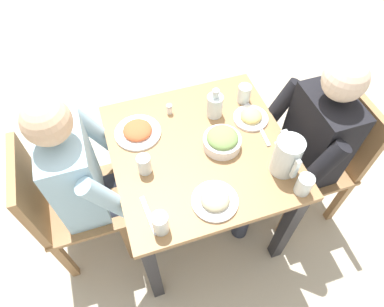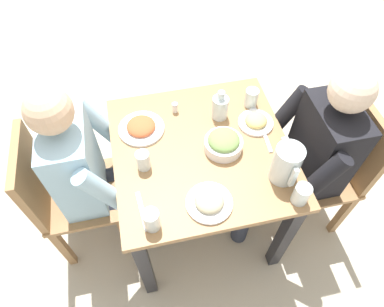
{
  "view_description": "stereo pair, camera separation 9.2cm",
  "coord_description": "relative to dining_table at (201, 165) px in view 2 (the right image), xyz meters",
  "views": [
    {
      "loc": [
        0.91,
        -0.34,
        2.03
      ],
      "look_at": [
        0.03,
        -0.05,
        0.76
      ],
      "focal_mm": 32.11,
      "sensor_mm": 36.0,
      "label": 1
    },
    {
      "loc": [
        0.94,
        -0.25,
        2.03
      ],
      "look_at": [
        0.03,
        -0.05,
        0.76
      ],
      "focal_mm": 32.11,
      "sensor_mm": 36.0,
      "label": 2
    }
  ],
  "objects": [
    {
      "name": "water_glass_center",
      "position": [
        -0.23,
        0.31,
        0.19
      ],
      "size": [
        0.07,
        0.07,
        0.1
      ],
      "primitive_type": "cylinder",
      "color": "silver",
      "rests_on": "dining_table"
    },
    {
      "name": "salad_bowl",
      "position": [
        0.02,
        0.1,
        0.18
      ],
      "size": [
        0.18,
        0.18,
        0.09
      ],
      "color": "white",
      "rests_on": "dining_table"
    },
    {
      "name": "knife_near",
      "position": [
        0.26,
        -0.32,
        0.14
      ],
      "size": [
        0.19,
        0.03,
        0.01
      ],
      "primitive_type": "cube",
      "rotation": [
        0.0,
        0.0,
        0.09
      ],
      "color": "silver",
      "rests_on": "dining_table"
    },
    {
      "name": "plate_fries",
      "position": [
        -0.09,
        0.3,
        0.16
      ],
      "size": [
        0.17,
        0.17,
        0.05
      ],
      "color": "white",
      "rests_on": "dining_table"
    },
    {
      "name": "knife_far",
      "position": [
        -0.0,
        0.32,
        0.14
      ],
      "size": [
        0.19,
        0.03,
        0.01
      ],
      "primitive_type": "cube",
      "rotation": [
        0.0,
        0.0,
        -0.06
      ],
      "color": "silver",
      "rests_on": "dining_table"
    },
    {
      "name": "chair_near",
      "position": [
        -0.06,
        -0.7,
        -0.11
      ],
      "size": [
        0.4,
        0.4,
        0.87
      ],
      "color": "#997047",
      "rests_on": "ground_plane"
    },
    {
      "name": "fork_far",
      "position": [
        -0.17,
        0.33,
        0.14
      ],
      "size": [
        0.17,
        0.08,
        0.01
      ],
      "primitive_type": "cube",
      "rotation": [
        0.0,
        0.0,
        0.3
      ],
      "color": "silver",
      "rests_on": "dining_table"
    },
    {
      "name": "water_glass_by_pitcher",
      "position": [
        0.35,
        0.34,
        0.19
      ],
      "size": [
        0.07,
        0.07,
        0.1
      ],
      "primitive_type": "cylinder",
      "color": "silver",
      "rests_on": "dining_table"
    },
    {
      "name": "diner_near",
      "position": [
        -0.06,
        -0.5,
        0.04
      ],
      "size": [
        0.48,
        0.53,
        1.17
      ],
      "color": "#9EC6E0",
      "rests_on": "ground_plane"
    },
    {
      "name": "oil_carafe",
      "position": [
        -0.18,
        0.14,
        0.19
      ],
      "size": [
        0.08,
        0.08,
        0.16
      ],
      "color": "silver",
      "rests_on": "dining_table"
    },
    {
      "name": "plate_beans",
      "position": [
        0.29,
        -0.04,
        0.16
      ],
      "size": [
        0.2,
        0.2,
        0.05
      ],
      "color": "white",
      "rests_on": "dining_table"
    },
    {
      "name": "water_pitcher",
      "position": [
        0.22,
        0.31,
        0.23
      ],
      "size": [
        0.16,
        0.12,
        0.19
      ],
      "color": "silver",
      "rests_on": "dining_table"
    },
    {
      "name": "fork_near",
      "position": [
        0.17,
        0.34,
        0.14
      ],
      "size": [
        0.17,
        0.06,
        0.01
      ],
      "primitive_type": "cube",
      "rotation": [
        0.0,
        0.0,
        -0.23
      ],
      "color": "silver",
      "rests_on": "dining_table"
    },
    {
      "name": "salt_shaker",
      "position": [
        -0.26,
        -0.08,
        0.16
      ],
      "size": [
        0.03,
        0.03,
        0.05
      ],
      "color": "white",
      "rests_on": "dining_table"
    },
    {
      "name": "chair_far",
      "position": [
        0.09,
        0.7,
        -0.11
      ],
      "size": [
        0.4,
        0.4,
        0.87
      ],
      "color": "#997047",
      "rests_on": "ground_plane"
    },
    {
      "name": "plate_rice_curry",
      "position": [
        -0.18,
        -0.26,
        0.15
      ],
      "size": [
        0.22,
        0.22,
        0.05
      ],
      "color": "white",
      "rests_on": "dining_table"
    },
    {
      "name": "water_glass_far_right",
      "position": [
        0.04,
        -0.28,
        0.18
      ],
      "size": [
        0.06,
        0.06,
        0.1
      ],
      "primitive_type": "cylinder",
      "color": "silver",
      "rests_on": "dining_table"
    },
    {
      "name": "ground_plane",
      "position": [
        0.0,
        0.0,
        -0.6
      ],
      "size": [
        8.0,
        8.0,
        0.0
      ],
      "primitive_type": "plane",
      "color": "#B7AD99"
    },
    {
      "name": "dining_table",
      "position": [
        0.0,
        0.0,
        0.0
      ],
      "size": [
        0.83,
        0.83,
        0.74
      ],
      "color": "#997047",
      "rests_on": "ground_plane"
    },
    {
      "name": "water_glass_far_left",
      "position": [
        0.33,
        -0.28,
        0.19
      ],
      "size": [
        0.07,
        0.07,
        0.11
      ],
      "primitive_type": "cylinder",
      "color": "silver",
      "rests_on": "dining_table"
    },
    {
      "name": "diner_far",
      "position": [
        0.09,
        0.5,
        0.04
      ],
      "size": [
        0.48,
        0.53,
        1.17
      ],
      "color": "black",
      "rests_on": "ground_plane"
    }
  ]
}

